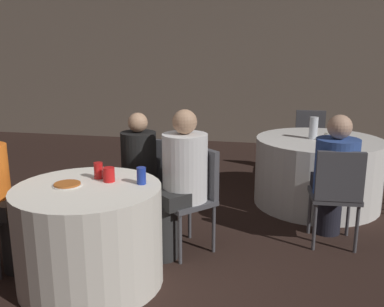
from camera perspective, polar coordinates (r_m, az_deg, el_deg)
The scene contains 17 objects.
ground_plane at distance 3.44m, azimuth -11.26°, elevation -15.39°, with size 16.00×16.00×0.00m, color black.
wall_back at distance 7.76m, azimuth 2.74°, elevation 11.89°, with size 16.00×0.06×2.80m.
table_near at distance 3.21m, azimuth -13.48°, elevation -10.54°, with size 1.04×1.04×0.73m.
table_far at distance 4.84m, azimuth 16.38°, elevation -2.33°, with size 1.34×1.34×0.73m.
chair_near_northeast at distance 3.57m, azimuth 0.24°, elevation -4.76°, with size 0.56×0.56×0.87m.
chair_near_north at distance 3.91m, azimuth -6.44°, elevation -3.18°, with size 0.44×0.45×0.87m.
chair_far_south at distance 3.77m, azimuth 18.74°, elevation -4.49°, with size 0.42×0.43×0.87m.
chair_far_north at distance 5.85m, azimuth 15.47°, elevation 2.11°, with size 0.41×0.41×0.87m.
person_black_shirt at distance 3.76m, azimuth -7.52°, elevation -3.34°, with size 0.33×0.49×1.13m.
person_blue_shirt at distance 3.90m, azimuth 18.42°, elevation -2.93°, with size 0.37×0.52×1.14m.
person_white_shirt at distance 3.46m, azimuth -1.75°, elevation -3.75°, with size 0.49×0.50×1.20m.
pizza_plate_near at distance 3.14m, azimuth -16.30°, elevation -3.98°, with size 0.21×0.21×0.02m.
soda_can_red at distance 3.24m, azimuth -12.37°, elevation -2.23°, with size 0.07×0.07×0.12m.
soda_can_blue at distance 3.06m, azimuth -6.77°, elevation -2.96°, with size 0.07×0.07×0.12m.
cup_near at distance 3.15m, azimuth -11.02°, elevation -2.78°, with size 0.08×0.08×0.10m.
bottle_far at distance 4.72m, azimuth 15.90°, elevation 3.29°, with size 0.09×0.09×0.23m.
cup_far at distance 4.68m, azimuth 17.66°, elevation 2.17°, with size 0.07×0.07×0.09m.
Camera 1 is at (1.24, -2.74, 1.67)m, focal length 40.00 mm.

